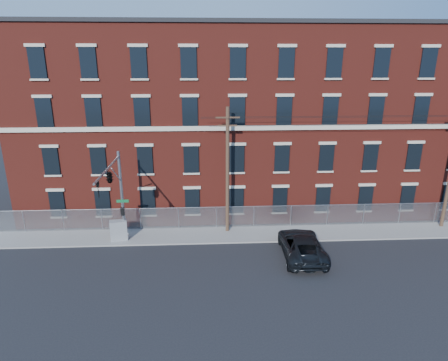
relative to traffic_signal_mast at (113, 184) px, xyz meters
The scene contains 8 objects.
ground 8.35m from the traffic_signal_mast, 19.98° to the right, with size 140.00×140.00×0.00m, color black.
sidewalk 18.98m from the traffic_signal_mast, ahead, with size 65.00×3.00×0.12m, color gray.
mill_building 21.67m from the traffic_signal_mast, 33.14° to the left, with size 55.30×14.32×16.30m.
chain_link_fence 18.97m from the traffic_signal_mast, 12.89° to the left, with size 59.06×0.06×1.85m.
traffic_signal_mast is the anchor object (origin of this frame).
utility_pole_near 8.70m from the traffic_signal_mast, 23.14° to the left, with size 1.80×0.28×10.00m.
pickup_truck 13.84m from the traffic_signal_mast, ahead, with size 2.74×5.94×1.65m, color black.
utility_cabinet 5.01m from the traffic_signal_mast, 101.37° to the left, with size 1.27×0.63×1.58m, color gray.
Camera 1 is at (0.27, -22.53, 13.35)m, focal length 30.35 mm.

